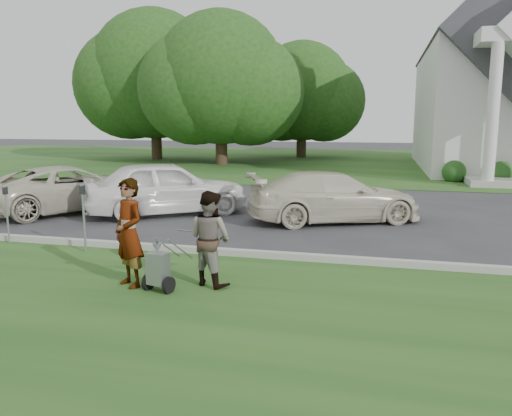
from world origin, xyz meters
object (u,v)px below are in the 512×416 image
at_px(church, 508,66).
at_px(person_left, 129,234).
at_px(tree_left, 220,85).
at_px(striping_cart, 158,269).
at_px(parking_meter_far, 7,208).
at_px(car_a, 70,188).
at_px(person_right, 210,239).
at_px(car_c, 334,197).
at_px(car_b, 166,188).
at_px(tree_back, 302,96).
at_px(parking_meter_near, 83,210).
at_px(tree_far, 154,81).

distance_m(church, person_left, 27.61).
bearing_deg(tree_left, striping_cart, -74.39).
distance_m(parking_meter_far, car_a, 4.33).
distance_m(church, tree_left, 17.07).
xyz_separation_m(striping_cart, person_left, (-0.58, 0.14, 0.54)).
distance_m(person_right, car_c, 6.34).
height_order(tree_left, car_c, tree_left).
xyz_separation_m(tree_left, car_b, (3.89, -17.34, -4.29)).
distance_m(church, striping_cart, 27.61).
bearing_deg(tree_back, car_a, -97.42).
relative_size(tree_back, car_b, 1.99).
xyz_separation_m(person_left, person_right, (1.30, 0.40, -0.11)).
bearing_deg(person_right, parking_meter_near, 1.26).
height_order(striping_cart, car_a, car_a).
bearing_deg(tree_left, tree_back, 63.43).
relative_size(person_left, car_a, 0.36).
bearing_deg(parking_meter_far, tree_far, 107.72).
xyz_separation_m(tree_far, striping_cart, (12.67, -26.87, -5.31)).
distance_m(church, parking_meter_far, 27.82).
xyz_separation_m(tree_back, person_left, (2.09, -31.73, -3.80)).
relative_size(church, car_a, 4.69).
relative_size(tree_far, person_right, 7.12).
distance_m(tree_back, car_a, 26.02).
height_order(parking_meter_near, car_a, parking_meter_near).
relative_size(tree_back, striping_cart, 9.41).
relative_size(car_b, car_c, 1.00).
bearing_deg(car_c, striping_cart, 136.94).
bearing_deg(striping_cart, tree_far, 127.24).
xyz_separation_m(tree_left, car_c, (8.91, -17.18, -4.41)).
relative_size(parking_meter_far, car_b, 0.28).
relative_size(church, tree_left, 2.27).
bearing_deg(striping_cart, person_left, 178.65).
distance_m(striping_cart, car_c, 7.06).
bearing_deg(striping_cart, parking_meter_far, 167.15).
xyz_separation_m(tree_far, person_right, (13.39, -26.33, -4.88)).
relative_size(striping_cart, parking_meter_far, 0.76).
bearing_deg(parking_meter_far, person_left, -26.30).
distance_m(tree_left, striping_cart, 25.23).
distance_m(tree_far, parking_meter_far, 26.33).
height_order(striping_cart, person_right, person_right).
bearing_deg(tree_back, person_left, -86.24).
xyz_separation_m(parking_meter_far, car_b, (2.02, 4.31, -0.02)).
bearing_deg(car_b, car_a, 56.74).
relative_size(person_right, car_b, 0.34).
xyz_separation_m(striping_cart, car_a, (-5.99, 6.38, 0.33)).
bearing_deg(tree_far, car_c, -53.54).
relative_size(church, striping_cart, 23.60).
xyz_separation_m(tree_left, tree_back, (4.00, 8.00, -0.38)).
distance_m(tree_far, parking_meter_near, 27.31).
relative_size(tree_far, car_a, 2.27).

